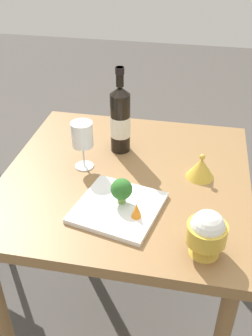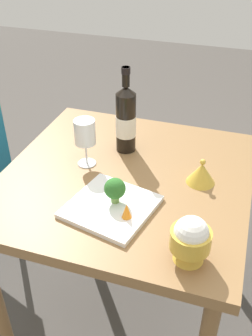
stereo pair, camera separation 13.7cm
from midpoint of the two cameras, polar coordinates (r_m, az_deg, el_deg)
The scene contains 9 objects.
ground_plane at distance 1.91m, azimuth 2.17°, elevation -19.42°, with size 8.00×8.00×0.00m, color #4C4742.
dining_table at distance 1.44m, azimuth 2.72°, elevation -4.05°, with size 0.86×0.86×0.74m.
wine_bottle at distance 1.46m, azimuth 2.67°, elevation 7.04°, with size 0.08×0.08×0.33m.
wine_glass at distance 1.38m, azimuth -3.18°, elevation 5.01°, with size 0.08×0.08×0.18m.
rice_bowl at distance 1.06m, azimuth 13.08°, elevation -10.20°, with size 0.11×0.11×0.14m.
rice_bowl_lid at distance 1.37m, azimuth 13.75°, elevation -0.81°, with size 0.10×0.10×0.09m.
serving_plate at distance 1.23m, azimuth 0.97°, elevation -5.75°, with size 0.30×0.30×0.02m.
broccoli_floret at distance 1.21m, azimuth 1.61°, elevation -3.19°, with size 0.07×0.07×0.09m.
carrot_garnish_left at distance 1.17m, azimuth 3.46°, elevation -6.34°, with size 0.03×0.03×0.05m.
Camera 2 is at (-0.35, 1.07, 1.55)m, focal length 41.89 mm.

